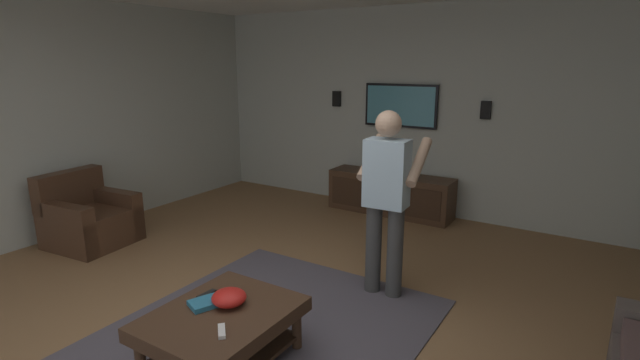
{
  "coord_description": "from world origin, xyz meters",
  "views": [
    {
      "loc": [
        -2.35,
        -2.16,
        2.02
      ],
      "look_at": [
        0.75,
        -0.2,
        1.1
      ],
      "focal_mm": 26.47,
      "sensor_mm": 36.0,
      "label": 1
    }
  ],
  "objects_px": {
    "wall_speaker_left": "(486,110)",
    "bowl": "(229,298)",
    "tv": "(401,106)",
    "vase_round": "(379,165)",
    "media_console": "(390,194)",
    "coffee_table": "(222,326)",
    "person_standing": "(387,193)",
    "remote_white": "(222,331)",
    "wall_speaker_right": "(337,99)",
    "armchair": "(89,220)",
    "book": "(206,303)",
    "remote_black": "(207,295)"
  },
  "relations": [
    {
      "from": "coffee_table",
      "to": "remote_black",
      "type": "height_order",
      "value": "remote_black"
    },
    {
      "from": "bowl",
      "to": "remote_white",
      "type": "distance_m",
      "value": 0.35
    },
    {
      "from": "vase_round",
      "to": "media_console",
      "type": "bearing_deg",
      "value": -82.79
    },
    {
      "from": "armchair",
      "to": "coffee_table",
      "type": "height_order",
      "value": "armchair"
    },
    {
      "from": "bowl",
      "to": "media_console",
      "type": "bearing_deg",
      "value": 6.4
    },
    {
      "from": "tv",
      "to": "remote_black",
      "type": "height_order",
      "value": "tv"
    },
    {
      "from": "coffee_table",
      "to": "book",
      "type": "relative_size",
      "value": 4.55
    },
    {
      "from": "wall_speaker_left",
      "to": "bowl",
      "type": "bearing_deg",
      "value": 169.52
    },
    {
      "from": "armchair",
      "to": "person_standing",
      "type": "bearing_deg",
      "value": 6.1
    },
    {
      "from": "armchair",
      "to": "wall_speaker_left",
      "type": "height_order",
      "value": "wall_speaker_left"
    },
    {
      "from": "remote_white",
      "to": "vase_round",
      "type": "distance_m",
      "value": 3.95
    },
    {
      "from": "media_console",
      "to": "person_standing",
      "type": "distance_m",
      "value": 2.43
    },
    {
      "from": "tv",
      "to": "vase_round",
      "type": "distance_m",
      "value": 0.85
    },
    {
      "from": "bowl",
      "to": "wall_speaker_right",
      "type": "relative_size",
      "value": 1.09
    },
    {
      "from": "tv",
      "to": "wall_speaker_left",
      "type": "height_order",
      "value": "tv"
    },
    {
      "from": "person_standing",
      "to": "wall_speaker_left",
      "type": "height_order",
      "value": "person_standing"
    },
    {
      "from": "bowl",
      "to": "wall_speaker_left",
      "type": "xyz_separation_m",
      "value": [
        3.85,
        -0.71,
        1.0
      ]
    },
    {
      "from": "wall_speaker_right",
      "to": "vase_round",
      "type": "bearing_deg",
      "value": -108.25
    },
    {
      "from": "person_standing",
      "to": "vase_round",
      "type": "height_order",
      "value": "person_standing"
    },
    {
      "from": "remote_white",
      "to": "tv",
      "type": "bearing_deg",
      "value": 142.86
    },
    {
      "from": "tv",
      "to": "bowl",
      "type": "distance_m",
      "value": 3.99
    },
    {
      "from": "armchair",
      "to": "media_console",
      "type": "relative_size",
      "value": 0.52
    },
    {
      "from": "remote_white",
      "to": "wall_speaker_right",
      "type": "bearing_deg",
      "value": 155.77
    },
    {
      "from": "remote_white",
      "to": "remote_black",
      "type": "bearing_deg",
      "value": -169.97
    },
    {
      "from": "armchair",
      "to": "tv",
      "type": "height_order",
      "value": "tv"
    },
    {
      "from": "bowl",
      "to": "armchair",
      "type": "bearing_deg",
      "value": 75.42
    },
    {
      "from": "media_console",
      "to": "vase_round",
      "type": "distance_m",
      "value": 0.42
    },
    {
      "from": "remote_white",
      "to": "book",
      "type": "xyz_separation_m",
      "value": [
        0.2,
        0.33,
        0.01
      ]
    },
    {
      "from": "book",
      "to": "wall_speaker_right",
      "type": "distance_m",
      "value": 4.28
    },
    {
      "from": "armchair",
      "to": "remote_black",
      "type": "bearing_deg",
      "value": -21.39
    },
    {
      "from": "coffee_table",
      "to": "person_standing",
      "type": "xyz_separation_m",
      "value": [
        1.54,
        -0.49,
        0.64
      ]
    },
    {
      "from": "media_console",
      "to": "tv",
      "type": "bearing_deg",
      "value": -180.0
    },
    {
      "from": "tv",
      "to": "bowl",
      "type": "relative_size",
      "value": 4.28
    },
    {
      "from": "person_standing",
      "to": "remote_white",
      "type": "relative_size",
      "value": 10.93
    },
    {
      "from": "coffee_table",
      "to": "wall_speaker_left",
      "type": "xyz_separation_m",
      "value": [
        3.95,
        -0.69,
        1.16
      ]
    },
    {
      "from": "bowl",
      "to": "wall_speaker_left",
      "type": "bearing_deg",
      "value": -10.48
    },
    {
      "from": "armchair",
      "to": "wall_speaker_left",
      "type": "relative_size",
      "value": 4.03
    },
    {
      "from": "remote_white",
      "to": "book",
      "type": "distance_m",
      "value": 0.38
    },
    {
      "from": "tv",
      "to": "media_console",
      "type": "bearing_deg",
      "value": 0.0
    },
    {
      "from": "bowl",
      "to": "wall_speaker_right",
      "type": "xyz_separation_m",
      "value": [
        3.85,
        1.41,
        1.05
      ]
    },
    {
      "from": "coffee_table",
      "to": "person_standing",
      "type": "distance_m",
      "value": 1.74
    },
    {
      "from": "vase_round",
      "to": "wall_speaker_left",
      "type": "height_order",
      "value": "wall_speaker_left"
    },
    {
      "from": "tv",
      "to": "remote_white",
      "type": "xyz_separation_m",
      "value": [
        -4.12,
        -0.61,
        -1.04
      ]
    },
    {
      "from": "bowl",
      "to": "book",
      "type": "distance_m",
      "value": 0.16
    },
    {
      "from": "coffee_table",
      "to": "tv",
      "type": "xyz_separation_m",
      "value": [
        3.94,
        0.42,
        1.16
      ]
    },
    {
      "from": "remote_white",
      "to": "wall_speaker_right",
      "type": "relative_size",
      "value": 0.68
    },
    {
      "from": "armchair",
      "to": "wall_speaker_left",
      "type": "xyz_separation_m",
      "value": [
        3.11,
        -3.55,
        1.17
      ]
    },
    {
      "from": "tv",
      "to": "person_standing",
      "type": "relative_size",
      "value": 0.62
    },
    {
      "from": "remote_white",
      "to": "remote_black",
      "type": "relative_size",
      "value": 1.0
    },
    {
      "from": "armchair",
      "to": "book",
      "type": "height_order",
      "value": "armchair"
    }
  ]
}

